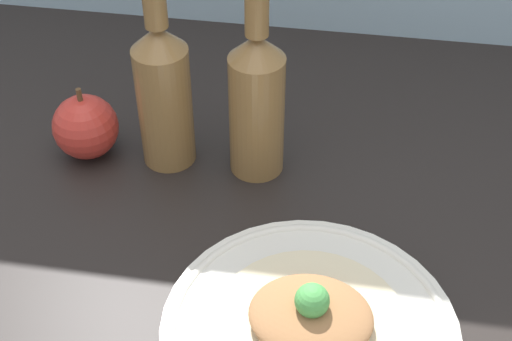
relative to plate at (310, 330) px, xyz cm
name	(u,v)px	position (x,y,z in cm)	size (l,w,h in cm)	color
ground_plane	(228,294)	(-8.94, 5.37, -2.96)	(180.00, 110.00, 4.00)	black
plate	(310,330)	(0.00, 0.00, 0.00)	(28.30, 28.30, 1.80)	silver
plated_food	(311,318)	(0.00, 0.00, 1.94)	(18.69, 18.69, 5.54)	beige
cider_bottle_left	(163,88)	(-19.77, 23.84, 9.31)	(6.42, 6.42, 27.84)	olive
cider_bottle_right	(260,97)	(-8.57, 23.84, 9.31)	(6.42, 6.42, 27.84)	olive
apple	(86,127)	(-29.78, 23.05, 3.03)	(7.96, 7.96, 9.48)	red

